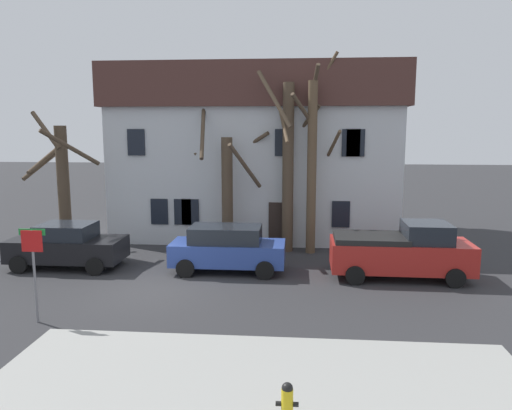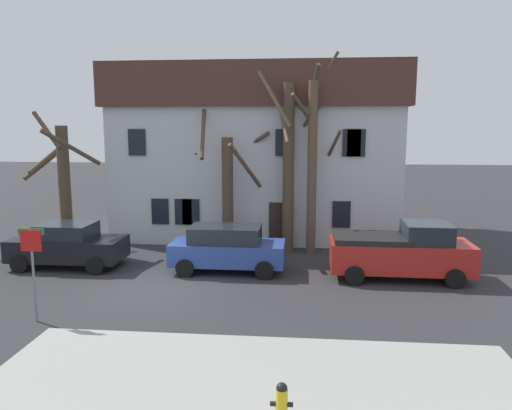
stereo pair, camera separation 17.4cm
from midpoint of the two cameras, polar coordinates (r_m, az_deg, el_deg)
ground_plane at (r=17.26m, az=-12.25°, el=-9.65°), size 120.00×120.00×0.00m
sidewalk_slab at (r=10.25m, az=-0.44°, el=-22.78°), size 11.67×6.50×0.12m
building_main at (r=25.80m, az=-0.05°, el=6.37°), size 14.14×7.86×8.41m
tree_bare_near at (r=23.46m, az=-21.89°, el=2.52°), size 3.45×3.43×6.17m
tree_bare_mid at (r=21.67m, az=-3.57°, el=2.49°), size 3.54×3.37×6.33m
tree_bare_far at (r=21.42m, az=3.68°, el=5.30°), size 2.81×2.81×8.06m
tree_bare_end at (r=21.26m, az=6.25°, el=4.96°), size 2.69×2.63×8.68m
car_black_sedan at (r=20.70m, az=-21.33°, el=-4.42°), size 4.39×2.13×1.75m
car_blue_wagon at (r=18.75m, az=-3.62°, el=-5.03°), size 4.32×1.96×1.77m
pickup_truck_red at (r=18.68m, az=16.33°, el=-5.18°), size 5.03×2.26×2.07m
fire_hydrant at (r=9.61m, az=3.09°, el=-21.92°), size 0.42×0.22×0.77m
street_sign_pole at (r=15.03m, az=-24.82°, el=-5.56°), size 0.76×0.07×2.70m
bicycle_leaning at (r=23.42m, az=-21.57°, el=-4.20°), size 1.75×0.14×1.03m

